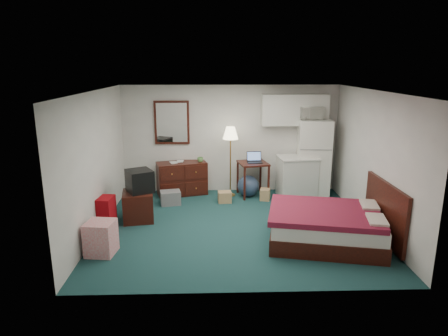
{
  "coord_description": "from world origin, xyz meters",
  "views": [
    {
      "loc": [
        -0.44,
        -6.96,
        2.93
      ],
      "look_at": [
        -0.22,
        0.1,
        1.11
      ],
      "focal_mm": 32.0,
      "sensor_mm": 36.0,
      "label": 1
    }
  ],
  "objects_px": {
    "floor_lamp": "(230,162)",
    "desk": "(253,179)",
    "bed": "(326,227)",
    "dresser": "(182,178)",
    "kitchen_counter": "(297,177)",
    "suitcase": "(107,214)",
    "fridge": "(313,158)",
    "tv_stand": "(138,206)"
  },
  "relations": [
    {
      "from": "floor_lamp",
      "to": "suitcase",
      "type": "relative_size",
      "value": 2.54
    },
    {
      "from": "dresser",
      "to": "floor_lamp",
      "type": "bearing_deg",
      "value": -22.58
    },
    {
      "from": "kitchen_counter",
      "to": "fridge",
      "type": "xyz_separation_m",
      "value": [
        0.39,
        0.12,
        0.43
      ]
    },
    {
      "from": "desk",
      "to": "fridge",
      "type": "height_order",
      "value": "fridge"
    },
    {
      "from": "floor_lamp",
      "to": "desk",
      "type": "bearing_deg",
      "value": -3.0
    },
    {
      "from": "floor_lamp",
      "to": "fridge",
      "type": "relative_size",
      "value": 0.91
    },
    {
      "from": "desk",
      "to": "bed",
      "type": "xyz_separation_m",
      "value": [
        0.98,
        -2.58,
        -0.1
      ]
    },
    {
      "from": "kitchen_counter",
      "to": "suitcase",
      "type": "distance_m",
      "value": 4.28
    },
    {
      "from": "kitchen_counter",
      "to": "bed",
      "type": "height_order",
      "value": "kitchen_counter"
    },
    {
      "from": "desk",
      "to": "suitcase",
      "type": "height_order",
      "value": "desk"
    },
    {
      "from": "fridge",
      "to": "floor_lamp",
      "type": "bearing_deg",
      "value": -171.96
    },
    {
      "from": "bed",
      "to": "tv_stand",
      "type": "xyz_separation_m",
      "value": [
        -3.35,
        1.15,
        -0.01
      ]
    },
    {
      "from": "floor_lamp",
      "to": "kitchen_counter",
      "type": "height_order",
      "value": "floor_lamp"
    },
    {
      "from": "kitchen_counter",
      "to": "fridge",
      "type": "distance_m",
      "value": 0.59
    },
    {
      "from": "floor_lamp",
      "to": "fridge",
      "type": "xyz_separation_m",
      "value": [
        1.9,
        0.04,
        0.08
      ]
    },
    {
      "from": "dresser",
      "to": "suitcase",
      "type": "height_order",
      "value": "dresser"
    },
    {
      "from": "floor_lamp",
      "to": "desk",
      "type": "height_order",
      "value": "floor_lamp"
    },
    {
      "from": "dresser",
      "to": "kitchen_counter",
      "type": "bearing_deg",
      "value": -20.5
    },
    {
      "from": "kitchen_counter",
      "to": "bed",
      "type": "distance_m",
      "value": 2.52
    },
    {
      "from": "fridge",
      "to": "bed",
      "type": "bearing_deg",
      "value": -91.86
    },
    {
      "from": "dresser",
      "to": "desk",
      "type": "bearing_deg",
      "value": -21.35
    },
    {
      "from": "desk",
      "to": "fridge",
      "type": "xyz_separation_m",
      "value": [
        1.39,
        0.06,
        0.48
      ]
    },
    {
      "from": "kitchen_counter",
      "to": "fridge",
      "type": "height_order",
      "value": "fridge"
    },
    {
      "from": "bed",
      "to": "desk",
      "type": "bearing_deg",
      "value": 122.81
    },
    {
      "from": "desk",
      "to": "kitchen_counter",
      "type": "height_order",
      "value": "kitchen_counter"
    },
    {
      "from": "fridge",
      "to": "suitcase",
      "type": "bearing_deg",
      "value": -148.01
    },
    {
      "from": "bed",
      "to": "suitcase",
      "type": "bearing_deg",
      "value": -177.73
    },
    {
      "from": "floor_lamp",
      "to": "bed",
      "type": "xyz_separation_m",
      "value": [
        1.5,
        -2.6,
        -0.51
      ]
    },
    {
      "from": "floor_lamp",
      "to": "desk",
      "type": "xyz_separation_m",
      "value": [
        0.52,
        -0.03,
        -0.4
      ]
    },
    {
      "from": "kitchen_counter",
      "to": "desk",
      "type": "bearing_deg",
      "value": 170.99
    },
    {
      "from": "fridge",
      "to": "tv_stand",
      "type": "xyz_separation_m",
      "value": [
        -3.76,
        -1.49,
        -0.6
      ]
    },
    {
      "from": "floor_lamp",
      "to": "desk",
      "type": "distance_m",
      "value": 0.66
    },
    {
      "from": "desk",
      "to": "tv_stand",
      "type": "xyz_separation_m",
      "value": [
        -2.37,
        -1.43,
        -0.11
      ]
    },
    {
      "from": "dresser",
      "to": "desk",
      "type": "height_order",
      "value": "desk"
    },
    {
      "from": "tv_stand",
      "to": "suitcase",
      "type": "distance_m",
      "value": 0.69
    },
    {
      "from": "bed",
      "to": "kitchen_counter",
      "type": "bearing_deg",
      "value": 101.5
    },
    {
      "from": "dresser",
      "to": "tv_stand",
      "type": "relative_size",
      "value": 1.82
    },
    {
      "from": "bed",
      "to": "dresser",
      "type": "bearing_deg",
      "value": 145.68
    },
    {
      "from": "desk",
      "to": "suitcase",
      "type": "distance_m",
      "value": 3.44
    },
    {
      "from": "floor_lamp",
      "to": "bed",
      "type": "height_order",
      "value": "floor_lamp"
    },
    {
      "from": "fridge",
      "to": "tv_stand",
      "type": "bearing_deg",
      "value": -151.46
    },
    {
      "from": "floor_lamp",
      "to": "tv_stand",
      "type": "height_order",
      "value": "floor_lamp"
    }
  ]
}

